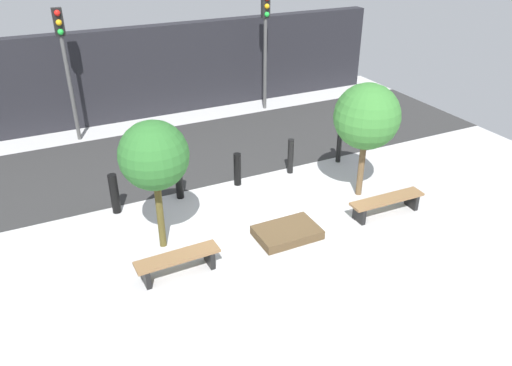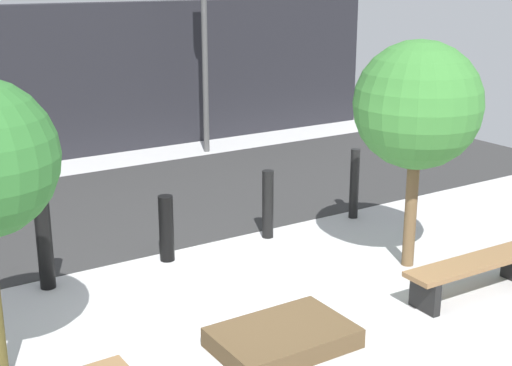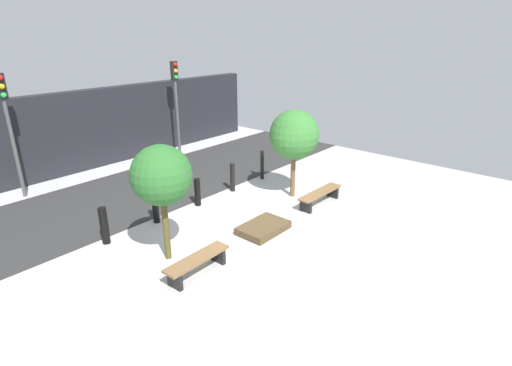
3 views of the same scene
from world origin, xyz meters
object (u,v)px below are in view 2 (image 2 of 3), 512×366
bollard_center (166,228)px  bollard_right (268,204)px  tree_behind_right_bench (418,106)px  traffic_light_mid_west (204,19)px  bollard_left (45,246)px  bollard_far_right (354,184)px  planter_bed (283,338)px  bench_right (474,270)px

bollard_center → bollard_right: bollard_right is taller
tree_behind_right_bench → traffic_light_mid_west: traffic_light_mid_west is taller
bollard_left → traffic_light_mid_west: 7.30m
bollard_far_right → tree_behind_right_bench: bearing=-108.4°
bollard_right → bollard_far_right: (1.59, 0.00, 0.05)m
planter_bed → bollard_center: size_ratio=1.56×
bench_right → tree_behind_right_bench: bearing=91.3°
bench_right → bollard_far_right: 2.97m
planter_bed → bollard_center: bollard_center is taller
bench_right → traffic_light_mid_west: (0.73, 7.84, 2.42)m
traffic_light_mid_west → tree_behind_right_bench: bearing=-96.1°
bollard_right → bollard_left: bearing=180.0°
bollard_left → bollard_center: bollard_left is taller
bollard_far_right → traffic_light_mid_west: 5.41m
bollard_left → bollard_right: bollard_left is taller
tree_behind_right_bench → bollard_right: size_ratio=2.93×
bench_right → traffic_light_mid_west: bearing=86.0°
bollard_right → tree_behind_right_bench: bearing=-61.6°
bench_right → bollard_center: size_ratio=2.14×
bollard_left → bollard_right: bearing=0.0°
planter_bed → bollard_center: bearing=90.0°
bollard_far_right → traffic_light_mid_west: (0.12, 4.94, 2.20)m
planter_bed → bollard_right: size_ratio=1.40×
tree_behind_right_bench → bollard_far_right: size_ratio=2.65×
bench_right → tree_behind_right_bench: size_ratio=0.65×
bollard_center → planter_bed: bearing=-90.0°
bollard_center → traffic_light_mid_west: traffic_light_mid_west is taller
traffic_light_mid_west → bench_right: bearing=-95.3°
bollard_right → bollard_center: bearing=180.0°
bollard_center → tree_behind_right_bench: bearing=-35.2°
bench_right → planter_bed: 2.59m
tree_behind_right_bench → bollard_far_right: (0.60, 1.82, -1.55)m
tree_behind_right_bench → bollard_left: 4.81m
bollard_right → traffic_light_mid_west: size_ratio=0.25×
bollard_far_right → bollard_left: bearing=180.0°
tree_behind_right_bench → bench_right: bearing=-90.0°
bollard_center → traffic_light_mid_west: size_ratio=0.22×
bollard_right → bollard_far_right: bollard_far_right is taller
bollard_left → bollard_center: 1.59m
bollard_right → traffic_light_mid_west: 5.70m
tree_behind_right_bench → bollard_right: tree_behind_right_bench is taller
planter_bed → bollard_far_right: bollard_far_right is taller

